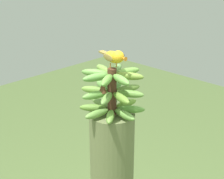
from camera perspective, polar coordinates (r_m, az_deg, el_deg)
banana_bunch at (r=1.67m, az=-0.02°, el=-0.35°), size 0.31×0.31×0.22m
perched_bird at (r=1.62m, az=0.46°, el=5.17°), size 0.20×0.07×0.09m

